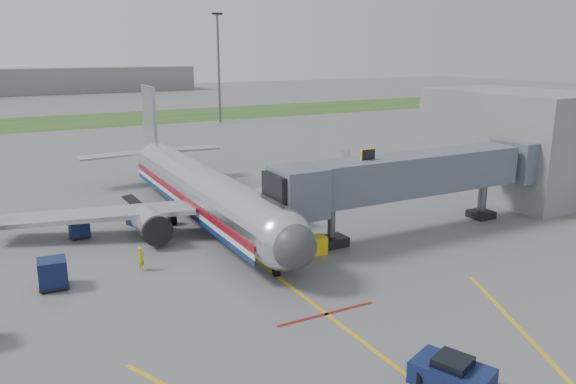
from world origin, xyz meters
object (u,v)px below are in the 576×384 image
belt_loader (147,221)px  ramp_worker (141,259)px  pushback_tug (452,374)px  airliner (203,190)px

belt_loader → ramp_worker: 9.22m
pushback_tug → belt_loader: 28.49m
belt_loader → ramp_worker: belt_loader is taller
pushback_tug → ramp_worker: bearing=113.6°
airliner → ramp_worker: 11.19m
belt_loader → ramp_worker: (-2.61, -8.84, 0.24)m
pushback_tug → belt_loader: belt_loader is taller
airliner → belt_loader: 5.10m
belt_loader → ramp_worker: size_ratio=2.95×
airliner → pushback_tug: 27.51m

